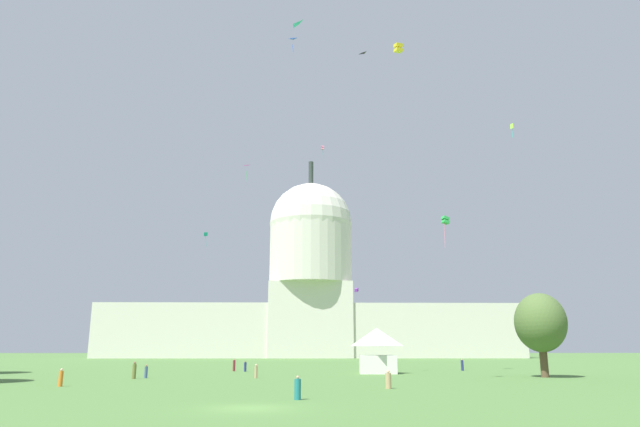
# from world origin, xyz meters

# --- Properties ---
(ground_plane) EXTENTS (800.00, 800.00, 0.00)m
(ground_plane) POSITION_xyz_m (0.00, 0.00, 0.00)
(ground_plane) COLOR #4C7538
(capitol_building) EXTENTS (148.07, 30.29, 72.29)m
(capitol_building) POSITION_xyz_m (4.51, 170.36, 24.03)
(capitol_building) COLOR beige
(capitol_building) RESTS_ON ground_plane
(event_tent) EXTENTS (5.34, 5.88, 5.88)m
(event_tent) POSITION_xyz_m (12.51, 43.97, 3.03)
(event_tent) COLOR white
(event_tent) RESTS_ON ground_plane
(tree_east_far) EXTENTS (7.27, 7.91, 9.54)m
(tree_east_far) POSITION_xyz_m (30.29, 33.15, 6.11)
(tree_east_far) COLOR brown
(tree_east_far) RESTS_ON ground_plane
(person_denim_back_right) EXTENTS (0.37, 0.37, 1.46)m
(person_denim_back_right) POSITION_xyz_m (-14.76, 32.70, 0.67)
(person_denim_back_right) COLOR #3D5684
(person_denim_back_right) RESTS_ON ground_plane
(person_teal_back_left) EXTENTS (0.58, 0.58, 1.49)m
(person_teal_back_left) POSITION_xyz_m (2.52, 5.13, 0.67)
(person_teal_back_left) COLOR #1E757A
(person_teal_back_left) RESTS_ON ground_plane
(person_orange_back_center) EXTENTS (0.50, 0.50, 1.51)m
(person_orange_back_center) POSITION_xyz_m (-18.24, 18.63, 0.69)
(person_orange_back_center) COLOR orange
(person_orange_back_center) RESTS_ON ground_plane
(person_tan_deep_crowd) EXTENTS (0.47, 0.47, 1.51)m
(person_tan_deep_crowd) POSITION_xyz_m (-2.51, 32.26, 0.71)
(person_tan_deep_crowd) COLOR tan
(person_tan_deep_crowd) RESTS_ON ground_plane
(person_navy_near_tree_east) EXTENTS (0.45, 0.45, 1.73)m
(person_navy_near_tree_east) POSITION_xyz_m (26.32, 53.36, 0.79)
(person_navy_near_tree_east) COLOR navy
(person_navy_near_tree_east) RESTS_ON ground_plane
(person_navy_lawn_far_right) EXTENTS (0.35, 0.35, 1.49)m
(person_navy_lawn_far_right) POSITION_xyz_m (-5.61, 50.42, 0.68)
(person_navy_lawn_far_right) COLOR navy
(person_navy_lawn_far_right) RESTS_ON ground_plane
(person_olive_lawn_far_left) EXTENTS (0.55, 0.55, 1.81)m
(person_olive_lawn_far_left) POSITION_xyz_m (-15.61, 31.08, 0.83)
(person_olive_lawn_far_left) COLOR olive
(person_olive_lawn_far_left) RESTS_ON ground_plane
(person_maroon_edge_east) EXTENTS (0.50, 0.50, 1.75)m
(person_maroon_edge_east) POSITION_xyz_m (-7.39, 51.89, 0.81)
(person_maroon_edge_east) COLOR maroon
(person_maroon_edge_east) RESTS_ON ground_plane
(person_tan_mid_right) EXTENTS (0.60, 0.60, 1.49)m
(person_tan_mid_right) POSITION_xyz_m (9.81, 15.15, 0.66)
(person_tan_mid_right) COLOR tan
(person_tan_mid_right) RESTS_ON ground_plane
(kite_black_high) EXTENTS (1.51, 1.43, 0.18)m
(kite_black_high) POSITION_xyz_m (14.03, 65.94, 58.62)
(kite_black_high) COLOR black
(kite_green_low) EXTENTS (0.92, 0.88, 3.57)m
(kite_green_low) POSITION_xyz_m (18.51, 28.05, 17.05)
(kite_green_low) COLOR green
(kite_blue_high) EXTENTS (1.22, 0.90, 2.13)m
(kite_blue_high) POSITION_xyz_m (0.86, 45.40, 49.15)
(kite_blue_high) COLOR blue
(kite_cyan_high) EXTENTS (1.67, 1.93, 0.45)m
(kite_cyan_high) POSITION_xyz_m (1.11, 32.46, 43.75)
(kite_cyan_high) COLOR #33BCDB
(kite_pink_high) EXTENTS (0.87, 0.82, 3.27)m
(kite_pink_high) POSITION_xyz_m (7.07, 106.14, 54.36)
(kite_pink_high) COLOR pink
(kite_violet_mid) EXTENTS (1.41, 1.42, 1.31)m
(kite_violet_mid) POSITION_xyz_m (18.86, 144.94, 21.18)
(kite_violet_mid) COLOR purple
(kite_magenta_high) EXTENTS (1.58, 1.18, 3.83)m
(kite_magenta_high) POSITION_xyz_m (-9.40, 80.60, 40.23)
(kite_magenta_high) COLOR #D1339E
(kite_lime_high) EXTENTS (0.48, 0.68, 2.59)m
(kite_lime_high) POSITION_xyz_m (37.00, 53.72, 38.86)
(kite_lime_high) COLOR #8CD133
(kite_turquoise_mid) EXTENTS (0.72, 0.80, 2.89)m
(kite_turquoise_mid) POSITION_xyz_m (-16.79, 75.92, 24.74)
(kite_turquoise_mid) COLOR teal
(kite_yellow_high) EXTENTS (1.34, 1.38, 1.41)m
(kite_yellow_high) POSITION_xyz_m (16.32, 41.33, 46.05)
(kite_yellow_high) COLOR yellow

